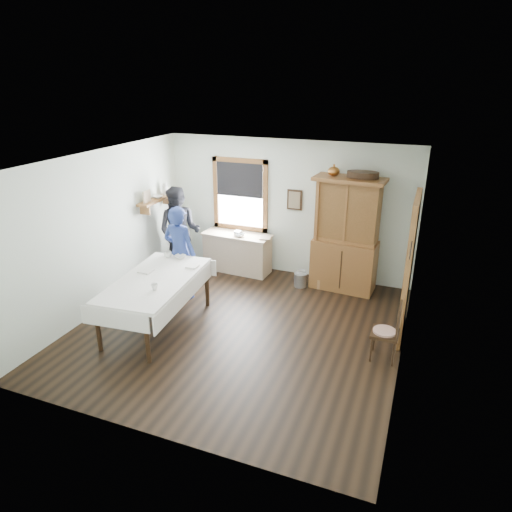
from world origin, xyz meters
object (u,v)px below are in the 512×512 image
spindle_chair (385,331)px  figure_dark (180,235)px  wicker_basket (326,283)px  woman_blue (180,256)px  dining_table (157,303)px  work_counter (237,253)px  pail (300,280)px  china_hutch (346,235)px

spindle_chair → figure_dark: bearing=160.1°
wicker_basket → woman_blue: size_ratio=0.20×
dining_table → spindle_chair: spindle_chair is taller
dining_table → wicker_basket: (2.23, 2.38, -0.33)m
dining_table → wicker_basket: size_ratio=6.59×
dining_table → work_counter: bearing=83.2°
work_counter → pail: 1.48m
woman_blue → figure_dark: bearing=-55.3°
woman_blue → figure_dark: size_ratio=0.96×
woman_blue → figure_dark: figure_dark is taller
pail → wicker_basket: (0.49, 0.09, -0.04)m
spindle_chair → pail: size_ratio=3.38×
spindle_chair → figure_dark: 4.55m
work_counter → china_hutch: bearing=2.2°
pail → dining_table: bearing=-127.2°
work_counter → woman_blue: (-0.48, -1.46, 0.39)m
wicker_basket → figure_dark: bearing=-172.7°
china_hutch → dining_table: (-2.51, -2.50, -0.65)m
china_hutch → wicker_basket: bearing=-152.6°
work_counter → woman_blue: bearing=-104.9°
figure_dark → pail: bearing=-5.0°
work_counter → figure_dark: 1.23m
pail → figure_dark: size_ratio=0.16×
wicker_basket → woman_blue: bearing=-151.6°
figure_dark → spindle_chair: bearing=-32.6°
work_counter → figure_dark: bearing=-149.1°
dining_table → pail: dining_table is taller
wicker_basket → figure_dark: (-2.94, -0.38, 0.74)m
work_counter → figure_dark: size_ratio=0.84×
spindle_chair → woman_blue: woman_blue is taller
china_hutch → woman_blue: bearing=-147.8°
dining_table → pail: bearing=52.8°
spindle_chair → wicker_basket: size_ratio=2.80×
china_hutch → spindle_chair: (1.01, -2.12, -0.62)m
work_counter → spindle_chair: bearing=-30.6°
figure_dark → wicker_basket: bearing=-4.3°
wicker_basket → dining_table: bearing=-133.1°
work_counter → wicker_basket: bearing=-1.5°
china_hutch → woman_blue: china_hutch is taller
china_hutch → woman_blue: size_ratio=1.34×
spindle_chair → wicker_basket: (-1.29, 2.00, -0.35)m
pail → woman_blue: size_ratio=0.17×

